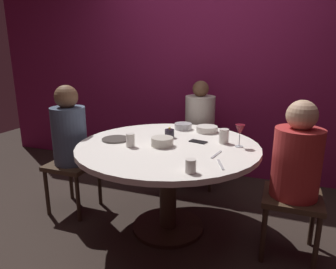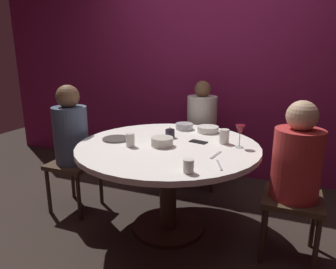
# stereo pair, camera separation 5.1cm
# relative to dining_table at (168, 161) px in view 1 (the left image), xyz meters

# --- Properties ---
(ground_plane) EXTENTS (8.00, 8.00, 0.00)m
(ground_plane) POSITION_rel_dining_table_xyz_m (0.00, 0.00, -0.61)
(ground_plane) COLOR #2D231E
(back_wall) EXTENTS (6.00, 0.10, 2.60)m
(back_wall) POSITION_rel_dining_table_xyz_m (0.00, 1.42, 0.69)
(back_wall) COLOR maroon
(back_wall) RESTS_ON ground
(dining_table) EXTENTS (1.44, 1.44, 0.75)m
(dining_table) POSITION_rel_dining_table_xyz_m (0.00, 0.00, 0.00)
(dining_table) COLOR white
(dining_table) RESTS_ON ground
(seated_diner_left) EXTENTS (0.40, 0.40, 1.18)m
(seated_diner_left) POSITION_rel_dining_table_xyz_m (-0.95, 0.00, 0.12)
(seated_diner_left) COLOR #3F2D1E
(seated_diner_left) RESTS_ON ground
(seated_diner_back) EXTENTS (0.40, 0.40, 1.17)m
(seated_diner_back) POSITION_rel_dining_table_xyz_m (0.00, 0.99, 0.11)
(seated_diner_back) COLOR #3F2D1E
(seated_diner_back) RESTS_ON ground
(seated_diner_right) EXTENTS (0.40, 0.40, 1.15)m
(seated_diner_right) POSITION_rel_dining_table_xyz_m (0.95, 0.00, 0.11)
(seated_diner_right) COLOR #3F2D1E
(seated_diner_right) RESTS_ON ground
(candle_holder) EXTENTS (0.08, 0.08, 0.09)m
(candle_holder) POSITION_rel_dining_table_xyz_m (-0.06, 0.19, 0.18)
(candle_holder) COLOR black
(candle_holder) RESTS_ON dining_table
(wine_glass) EXTENTS (0.08, 0.08, 0.18)m
(wine_glass) POSITION_rel_dining_table_xyz_m (0.54, 0.13, 0.27)
(wine_glass) COLOR silver
(wine_glass) RESTS_ON dining_table
(dinner_plate) EXTENTS (0.23, 0.23, 0.01)m
(dinner_plate) POSITION_rel_dining_table_xyz_m (-0.45, -0.04, 0.15)
(dinner_plate) COLOR #4C4742
(dinner_plate) RESTS_ON dining_table
(cell_phone) EXTENTS (0.15, 0.10, 0.01)m
(cell_phone) POSITION_rel_dining_table_xyz_m (0.21, 0.14, 0.14)
(cell_phone) COLOR black
(cell_phone) RESTS_ON dining_table
(bowl_serving_large) EXTENTS (0.16, 0.16, 0.06)m
(bowl_serving_large) POSITION_rel_dining_table_xyz_m (-0.04, 0.51, 0.17)
(bowl_serving_large) COLOR #B7B7BC
(bowl_serving_large) RESTS_ON dining_table
(bowl_salad_center) EXTENTS (0.17, 0.17, 0.07)m
(bowl_salad_center) POSITION_rel_dining_table_xyz_m (-0.03, -0.06, 0.17)
(bowl_salad_center) COLOR beige
(bowl_salad_center) RESTS_ON dining_table
(bowl_small_white) EXTENTS (0.19, 0.19, 0.05)m
(bowl_small_white) POSITION_rel_dining_table_xyz_m (0.20, 0.48, 0.17)
(bowl_small_white) COLOR silver
(bowl_small_white) RESTS_ON dining_table
(cup_near_candle) EXTENTS (0.07, 0.07, 0.09)m
(cup_near_candle) POSITION_rel_dining_table_xyz_m (0.33, -0.50, 0.18)
(cup_near_candle) COLOR silver
(cup_near_candle) RESTS_ON dining_table
(cup_by_left_diner) EXTENTS (0.08, 0.08, 0.12)m
(cup_by_left_diner) POSITION_rel_dining_table_xyz_m (0.41, 0.19, 0.20)
(cup_by_left_diner) COLOR silver
(cup_by_left_diner) RESTS_ON dining_table
(cup_by_right_diner) EXTENTS (0.07, 0.07, 0.10)m
(cup_by_right_diner) POSITION_rel_dining_table_xyz_m (-0.25, -0.16, 0.19)
(cup_by_right_diner) COLOR silver
(cup_by_right_diner) RESTS_ON dining_table
(fork_near_plate) EXTENTS (0.05, 0.18, 0.01)m
(fork_near_plate) POSITION_rel_dining_table_xyz_m (0.41, -0.12, 0.14)
(fork_near_plate) COLOR #B7B7BC
(fork_near_plate) RESTS_ON dining_table
(knife_near_plate) EXTENTS (0.08, 0.17, 0.01)m
(knife_near_plate) POSITION_rel_dining_table_xyz_m (0.48, -0.31, 0.14)
(knife_near_plate) COLOR #B7B7BC
(knife_near_plate) RESTS_ON dining_table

